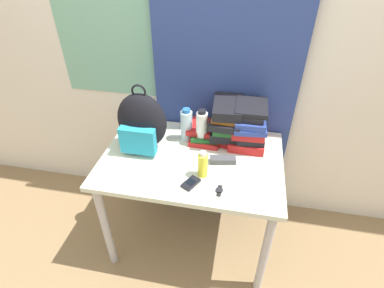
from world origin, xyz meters
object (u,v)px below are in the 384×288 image
sunscreen_bottle (203,165)px  wristwatch (219,190)px  cell_phone (191,183)px  sunglasses_case (223,160)px  book_stack_right (249,126)px  book_stack_center (227,122)px  backpack (142,123)px  water_bottle (186,125)px  sports_bottle (202,128)px  book_stack_left (206,132)px

sunscreen_bottle → wristwatch: size_ratio=1.94×
cell_phone → sunglasses_case: size_ratio=0.76×
sunscreen_bottle → book_stack_right: bearing=57.6°
book_stack_center → sunglasses_case: (0.00, -0.23, -0.12)m
backpack → sunscreen_bottle: bearing=-25.3°
book_stack_center → water_bottle: 0.26m
book_stack_right → sports_bottle: size_ratio=1.22×
water_bottle → book_stack_center: bearing=8.7°
book_stack_center → wristwatch: 0.49m
book_stack_left → water_bottle: (-0.12, -0.04, 0.06)m
book_stack_right → sunglasses_case: bearing=-119.6°
backpack → book_stack_right: backpack is taller
wristwatch → book_stack_right: bearing=75.5°
book_stack_right → cell_phone: bearing=-121.9°
backpack → cell_phone: (0.36, -0.28, -0.17)m
book_stack_left → book_stack_center: 0.16m
book_stack_left → sports_bottle: size_ratio=1.09×
book_stack_left → sunscreen_bottle: 0.37m
book_stack_left → sports_bottle: bearing=-105.4°
sports_bottle → sunglasses_case: 0.25m
book_stack_left → sunglasses_case: 0.27m
sports_bottle → book_stack_right: bearing=12.8°
water_bottle → cell_phone: 0.44m
book_stack_center → sports_bottle: 0.17m
water_bottle → sunscreen_bottle: bearing=-63.9°
sunglasses_case → wristwatch: bearing=-87.8°
sunscreen_bottle → sunglasses_case: size_ratio=1.03×
book_stack_right → cell_phone: 0.54m
wristwatch → water_bottle: bearing=121.7°
book_stack_right → water_bottle: book_stack_right is taller
sports_bottle → sunglasses_case: sports_bottle is taller
water_bottle → wristwatch: bearing=-58.3°
book_stack_center → sunglasses_case: book_stack_center is taller
sunglasses_case → water_bottle: bearing=143.0°
book_stack_left → cell_phone: book_stack_left is taller
book_stack_right → sunglasses_case: 0.29m
cell_phone → backpack: bearing=142.1°
book_stack_center → sunglasses_case: 0.26m
water_bottle → sunscreen_bottle: (0.16, -0.33, -0.03)m
water_bottle → cell_phone: (0.11, -0.41, -0.10)m
book_stack_center → backpack: bearing=-160.7°
book_stack_left → wristwatch: bearing=-72.7°
sunscreen_bottle → water_bottle: bearing=116.1°
book_stack_right → sports_bottle: 0.29m
sports_bottle → water_bottle: bearing=163.2°
cell_phone → wristwatch: 0.16m
water_bottle → backpack: bearing=-151.0°
wristwatch → book_stack_center: bearing=91.7°
sports_bottle → backpack: bearing=-163.2°
backpack → sports_bottle: size_ratio=1.73×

